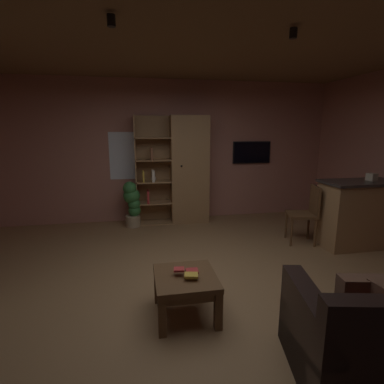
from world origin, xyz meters
name	(u,v)px	position (x,y,z in m)	size (l,w,h in m)	color
floor	(198,291)	(0.00, 0.00, -0.01)	(6.48, 5.69, 0.02)	olive
wall_back	(169,152)	(0.00, 2.88, 1.35)	(6.60, 0.06, 2.70)	#AD7060
ceiling	(200,28)	(0.00, 0.00, 2.71)	(6.48, 5.69, 0.02)	brown
window_pane_back	(128,156)	(-0.79, 2.84, 1.28)	(0.71, 0.01, 0.90)	white
bookshelf_cabinet	(185,170)	(0.27, 2.60, 1.01)	(1.38, 0.41, 2.03)	#997047
kitchen_bar_counter	(365,213)	(2.79, 0.85, 0.51)	(1.39, 0.59, 1.02)	#997047
tissue_box	(372,177)	(2.83, 0.85, 1.08)	(0.12, 0.12, 0.11)	#BFB299
coffee_table	(186,284)	(-0.22, -0.42, 0.33)	(0.58, 0.62, 0.41)	brown
table_book_0	(192,271)	(-0.14, -0.36, 0.43)	(0.12, 0.10, 0.03)	#B22D2D
table_book_1	(191,275)	(-0.17, -0.50, 0.45)	(0.13, 0.10, 0.02)	gold
table_book_2	(179,269)	(-0.27, -0.40, 0.47)	(0.10, 0.09, 0.02)	#B22D2D
dining_chair	(307,210)	(1.98, 1.12, 0.53)	(0.51, 0.51, 0.92)	brown
potted_floor_plant	(132,202)	(-0.74, 2.45, 0.46)	(0.31, 0.31, 0.85)	#9E896B
wall_mounted_tv	(252,152)	(1.69, 2.81, 1.32)	(0.79, 0.06, 0.44)	black
track_light_spot_1	(111,21)	(-0.79, -0.30, 2.63)	(0.07, 0.07, 0.09)	black
track_light_spot_2	(293,33)	(0.81, -0.28, 2.63)	(0.07, 0.07, 0.09)	black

